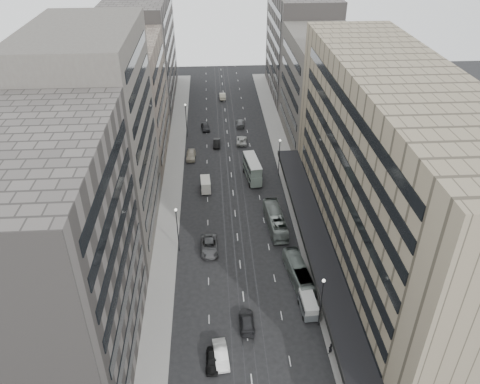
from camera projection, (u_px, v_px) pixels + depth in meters
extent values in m
plane|color=black|center=(244.00, 301.00, 66.79)|extent=(220.00, 220.00, 0.00)
cube|color=gray|center=(287.00, 169.00, 99.01)|extent=(4.00, 125.00, 0.15)
cube|color=gray|center=(174.00, 173.00, 97.69)|extent=(4.00, 125.00, 0.15)
cube|color=gray|center=(390.00, 178.00, 66.69)|extent=(15.00, 60.00, 30.00)
cube|color=black|center=(318.00, 241.00, 72.05)|extent=(4.40, 60.00, 0.50)
cube|color=#514C46|center=(322.00, 90.00, 105.37)|extent=(15.00, 28.00, 24.00)
cube|color=#5A5551|center=(300.00, 45.00, 129.58)|extent=(15.00, 32.00, 28.00)
cube|color=#5A5551|center=(53.00, 266.00, 50.83)|extent=(15.00, 28.00, 30.00)
cube|color=#514C46|center=(97.00, 140.00, 72.51)|extent=(15.00, 26.00, 34.00)
cube|color=gray|center=(126.00, 103.00, 97.67)|extent=(15.00, 28.00, 25.00)
cube|color=#5A5551|center=(142.00, 51.00, 124.67)|extent=(15.00, 38.00, 28.00)
cylinder|color=#262628|center=(321.00, 304.00, 60.97)|extent=(0.16, 0.16, 8.00)
sphere|color=silver|center=(324.00, 281.00, 58.78)|extent=(0.44, 0.44, 0.44)
cylinder|color=#262628|center=(279.00, 159.00, 94.68)|extent=(0.16, 0.16, 8.00)
sphere|color=silver|center=(280.00, 140.00, 92.48)|extent=(0.44, 0.44, 0.44)
cylinder|color=#262628|center=(178.00, 231.00, 74.23)|extent=(0.16, 0.16, 8.00)
sphere|color=silver|center=(176.00, 210.00, 72.03)|extent=(0.44, 0.44, 0.44)
cylinder|color=#262628|center=(186.00, 121.00, 110.46)|extent=(0.16, 0.16, 8.00)
sphere|color=silver|center=(185.00, 105.00, 108.26)|extent=(0.44, 0.44, 0.44)
imported|color=gray|center=(299.00, 273.00, 69.87)|extent=(3.55, 10.20, 2.78)
imported|color=gray|center=(275.00, 220.00, 81.00)|extent=(3.21, 11.03, 3.04)
cube|color=slate|center=(252.00, 173.00, 94.87)|extent=(3.26, 8.43, 2.10)
cube|color=slate|center=(252.00, 164.00, 93.82)|extent=(3.18, 8.09, 1.82)
cube|color=silver|center=(252.00, 160.00, 93.30)|extent=(3.26, 8.43, 0.11)
cylinder|color=black|center=(250.00, 185.00, 92.80)|extent=(0.36, 0.94, 0.91)
cylinder|color=black|center=(261.00, 184.00, 93.16)|extent=(0.36, 0.94, 0.91)
cylinder|color=black|center=(244.00, 171.00, 97.71)|extent=(0.36, 0.94, 0.91)
cylinder|color=black|center=(255.00, 170.00, 98.07)|extent=(0.36, 0.94, 0.91)
cube|color=#54585B|center=(308.00, 307.00, 64.70)|extent=(2.11, 4.64, 1.19)
cube|color=#B2B1AD|center=(309.00, 301.00, 64.13)|extent=(2.06, 4.55, 0.93)
cylinder|color=black|center=(303.00, 318.00, 63.67)|extent=(0.22, 0.69, 0.68)
cylinder|color=black|center=(317.00, 317.00, 63.85)|extent=(0.22, 0.69, 0.68)
cylinder|color=black|center=(299.00, 302.00, 66.20)|extent=(0.22, 0.69, 0.68)
cylinder|color=black|center=(312.00, 301.00, 66.37)|extent=(0.22, 0.69, 0.68)
cube|color=beige|center=(206.00, 186.00, 91.42)|extent=(2.05, 4.16, 1.25)
cube|color=beige|center=(205.00, 182.00, 90.82)|extent=(2.00, 4.07, 0.98)
cylinder|color=black|center=(201.00, 193.00, 90.54)|extent=(0.22, 0.66, 0.65)
cylinder|color=black|center=(211.00, 193.00, 90.72)|extent=(0.22, 0.66, 0.65)
cylinder|color=black|center=(201.00, 186.00, 92.79)|extent=(0.22, 0.66, 0.65)
cylinder|color=black|center=(210.00, 185.00, 92.97)|extent=(0.22, 0.66, 0.65)
imported|color=black|center=(212.00, 360.00, 57.49)|extent=(1.72, 4.06, 1.37)
imported|color=silver|center=(221.00, 355.00, 58.12)|extent=(2.16, 4.92, 1.57)
imported|color=#4F5051|center=(209.00, 246.00, 76.05)|extent=(2.84, 5.95, 1.64)
imported|color=#232426|center=(247.00, 321.00, 62.72)|extent=(2.07, 5.01, 1.45)
imported|color=#B5AC96|center=(191.00, 155.00, 102.73)|extent=(2.21, 5.09, 1.71)
imported|color=black|center=(217.00, 143.00, 108.01)|extent=(1.74, 4.40, 1.43)
imported|color=#BBBBB7|center=(242.00, 140.00, 109.25)|extent=(2.69, 5.18, 1.39)
imported|color=slate|center=(240.00, 123.00, 117.55)|extent=(2.25, 5.05, 1.44)
imported|color=#27282A|center=(205.00, 127.00, 115.51)|extent=(2.38, 4.72, 1.54)
imported|color=beige|center=(223.00, 96.00, 133.30)|extent=(1.77, 4.81, 1.58)
imported|color=black|center=(330.00, 349.00, 58.60)|extent=(0.76, 0.70, 1.75)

